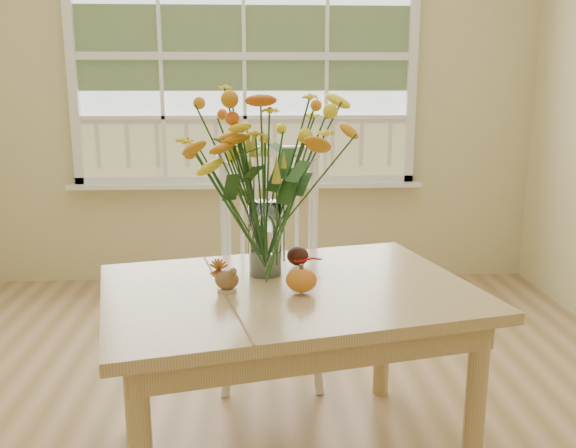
{
  "coord_description": "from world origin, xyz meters",
  "views": [
    {
      "loc": [
        0.09,
        -1.97,
        1.37
      ],
      "look_at": [
        0.19,
        0.08,
        0.9
      ],
      "focal_mm": 38.0,
      "sensor_mm": 36.0,
      "label": 1
    }
  ],
  "objects": [
    {
      "name": "turkey_figurine",
      "position": [
        -0.03,
        0.01,
        0.72
      ],
      "size": [
        0.09,
        0.07,
        0.1
      ],
      "rotation": [
        0.0,
        0.0,
        -0.19
      ],
      "color": "#CCB78C",
      "rests_on": "dining_table"
    },
    {
      "name": "dining_table",
      "position": [
        0.19,
        0.06,
        0.59
      ],
      "size": [
        1.44,
        1.17,
        0.68
      ],
      "rotation": [
        0.0,
        0.0,
        0.24
      ],
      "color": "tan",
      "rests_on": "floor"
    },
    {
      "name": "window",
      "position": [
        0.0,
        2.21,
        1.53
      ],
      "size": [
        2.42,
        0.12,
        1.74
      ],
      "color": "silver",
      "rests_on": "wall_back"
    },
    {
      "name": "flower_vase",
      "position": [
        0.11,
        0.2,
        1.09
      ],
      "size": [
        0.57,
        0.57,
        0.68
      ],
      "color": "white",
      "rests_on": "dining_table"
    },
    {
      "name": "pumpkin",
      "position": [
        0.23,
        -0.01,
        0.72
      ],
      "size": [
        0.11,
        0.11,
        0.08
      ],
      "primitive_type": "ellipsoid",
      "color": "orange",
      "rests_on": "dining_table"
    },
    {
      "name": "windsor_chair",
      "position": [
        0.14,
        0.82,
        0.59
      ],
      "size": [
        0.49,
        0.47,
        1.06
      ],
      "rotation": [
        0.0,
        0.0,
        0.01
      ],
      "color": "white",
      "rests_on": "floor"
    },
    {
      "name": "dark_gourd",
      "position": [
        0.23,
        0.3,
        0.72
      ],
      "size": [
        0.12,
        0.08,
        0.08
      ],
      "color": "#38160F",
      "rests_on": "dining_table"
    },
    {
      "name": "wall_back",
      "position": [
        0.0,
        2.25,
        1.35
      ],
      "size": [
        4.0,
        0.02,
        2.7
      ],
      "primitive_type": "cube",
      "color": "beige",
      "rests_on": "floor"
    }
  ]
}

